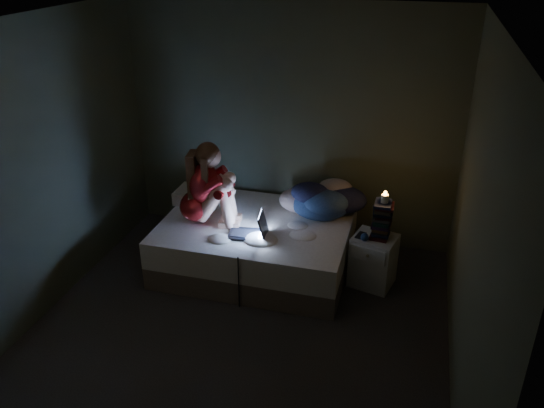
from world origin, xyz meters
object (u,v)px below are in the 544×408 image
at_px(nightstand, 373,261).
at_px(phone, 361,237).
at_px(woman, 196,183).
at_px(candle, 385,199).
at_px(bed, 256,244).
at_px(laptop, 247,224).

relative_size(nightstand, phone, 3.80).
relative_size(woman, candle, 10.82).
xyz_separation_m(bed, nightstand, (1.21, -0.01, 0.01)).
distance_m(bed, laptop, 0.48).
bearing_deg(woman, bed, 5.10).
bearing_deg(phone, laptop, -167.21).
bearing_deg(nightstand, bed, -166.64).
xyz_separation_m(nightstand, phone, (-0.13, -0.05, 0.27)).
distance_m(bed, nightstand, 1.21).
xyz_separation_m(woman, phone, (1.64, 0.09, -0.41)).
bearing_deg(candle, phone, -160.05).
bearing_deg(candle, bed, -179.50).
height_order(candle, phone, candle).
distance_m(woman, phone, 1.69).
bearing_deg(woman, candle, -4.46).
bearing_deg(bed, phone, -2.99).
bearing_deg(bed, laptop, -90.94).
distance_m(woman, laptop, 0.65).
distance_m(nightstand, phone, 0.31).
distance_m(candle, phone, 0.44).
bearing_deg(laptop, phone, 4.46).
bearing_deg(laptop, nightstand, 5.33).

